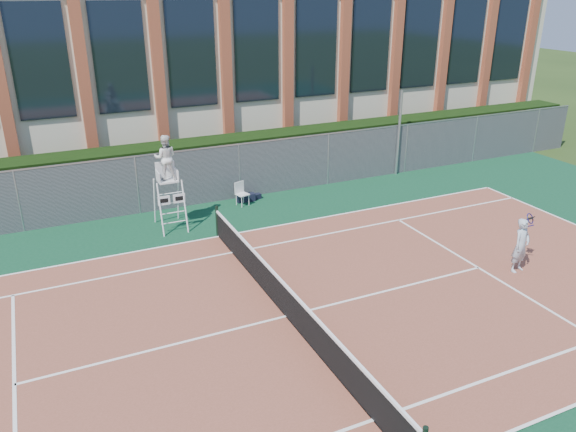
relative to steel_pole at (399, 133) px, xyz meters
name	(u,v)px	position (x,y,z in m)	size (l,w,h in m)	color
ground	(286,317)	(-9.47, -8.70, -1.90)	(120.00, 120.00, 0.00)	#233814
apron	(271,299)	(-9.47, -7.70, -1.89)	(36.00, 20.00, 0.01)	#0D3B23
tennis_court	(286,317)	(-9.47, -8.70, -1.88)	(23.77, 10.97, 0.02)	brown
tennis_net	(286,299)	(-9.47, -8.70, -1.36)	(0.10, 11.30, 1.10)	black
fence	(190,178)	(-9.47, 0.10, -0.80)	(40.00, 0.06, 2.20)	#595E60
hedge	(182,170)	(-9.47, 1.30, -0.80)	(40.00, 1.40, 2.20)	black
building	(136,68)	(-9.47, 9.25, 2.25)	(45.00, 10.60, 8.22)	beige
steel_pole	(399,133)	(0.00, 0.00, 0.00)	(0.12, 0.12, 3.79)	#9EA0A5
umpire_chair	(166,160)	(-10.73, -1.65, 0.56)	(0.94, 1.44, 3.36)	white
plastic_chair	(241,192)	(-7.71, -0.66, -1.35)	(0.53, 0.53, 0.92)	silver
sports_bag_near	(246,198)	(-7.42, -0.40, -1.73)	(0.72, 0.29, 0.31)	black
sports_bag_far	(255,197)	(-7.01, -0.32, -1.78)	(0.51, 0.22, 0.20)	black
tennis_player	(521,245)	(-2.15, -9.32, -1.03)	(0.97, 0.69, 1.68)	#A9BCCB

